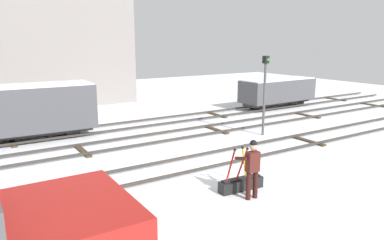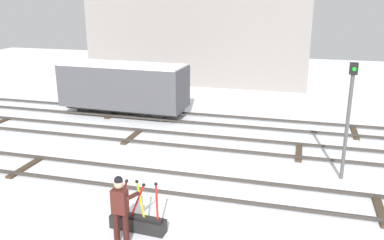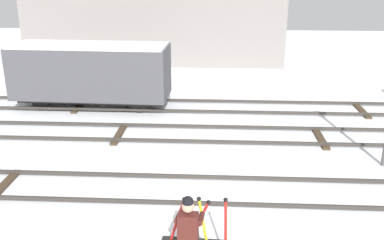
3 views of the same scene
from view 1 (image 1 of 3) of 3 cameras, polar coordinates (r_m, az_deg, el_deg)
ground_plane at (r=14.27m, az=1.90°, el=-6.77°), size 60.00×60.00×0.00m
track_main_line at (r=14.23m, az=1.90°, el=-6.35°), size 44.00×1.94×0.18m
track_siding_near at (r=17.57m, az=-5.54°, el=-2.78°), size 44.00×1.94×0.18m
track_siding_far at (r=20.37m, az=-9.59°, el=-0.77°), size 44.00×1.94×0.18m
switch_lever_frame at (r=11.91m, az=7.64°, el=-9.56°), size 1.54×0.45×1.45m
rail_worker at (r=11.08m, az=9.28°, el=-6.99°), size 0.56×0.71×1.82m
signal_post at (r=18.34m, az=11.22°, el=4.97°), size 0.24×0.32×3.92m
apartment_building at (r=28.83m, az=-25.71°, el=14.77°), size 15.44×5.55×12.96m
freight_car_mid_siding at (r=26.45m, az=13.15°, el=4.45°), size 5.78×2.09×2.03m
freight_car_near_switch at (r=18.75m, az=-24.76°, el=1.46°), size 6.43×2.39×2.64m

